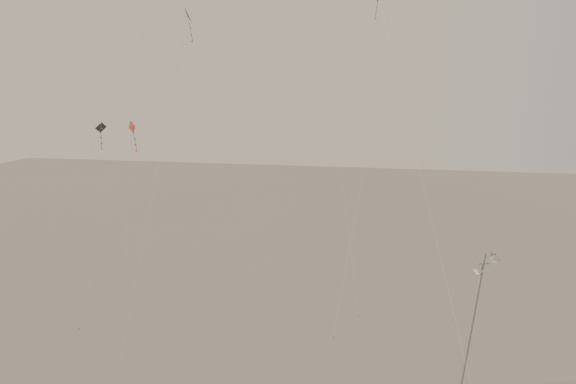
# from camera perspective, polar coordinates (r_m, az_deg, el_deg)

# --- Properties ---
(street_lamp) EXTENTS (1.61, 1.01, 8.93)m
(street_lamp) POSITION_cam_1_polar(r_m,az_deg,el_deg) (28.25, 22.56, -14.85)
(street_lamp) COLOR gray
(street_lamp) RESTS_ON ground
(kite_1) EXTENTS (2.40, 9.10, 22.17)m
(kite_1) POSITION_cam_1_polar(r_m,az_deg,el_deg) (27.82, -14.57, 11.17)
(kite_1) COLOR black
(kite_1) RESTS_ON ground
(kite_3) EXTENTS (2.36, 0.42, 15.89)m
(kite_3) POSITION_cam_1_polar(r_m,az_deg,el_deg) (25.38, -19.46, -0.31)
(kite_3) COLOR maroon
(kite_3) RESTS_ON ground
(kite_4) EXTENTS (6.19, 15.26, 24.01)m
(kite_4) POSITION_cam_1_polar(r_m,az_deg,el_deg) (30.30, 14.30, 11.53)
(kite_4) COLOR black
(kite_4) RESTS_ON ground
(kite_6) EXTENTS (7.23, 4.33, 15.55)m
(kite_6) POSITION_cam_1_polar(r_m,az_deg,el_deg) (29.61, -25.83, -0.08)
(kite_6) COLOR black
(kite_6) RESTS_ON ground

